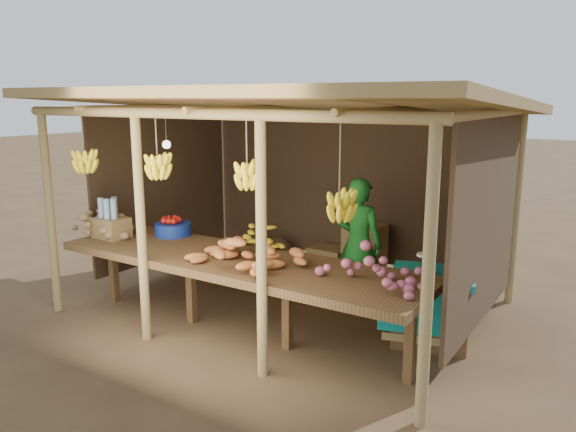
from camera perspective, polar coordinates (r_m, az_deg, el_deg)
The scene contains 13 objects.
ground at distance 6.51m, azimuth 0.00°, elevation -9.08°, with size 60.00×60.00×0.00m, color brown.
stall_structure at distance 6.00m, azimuth -0.69°, elevation 7.85°, with size 4.70×3.50×2.43m.
counter at distance 5.53m, azimuth -5.32°, elevation -4.87°, with size 3.90×1.05×0.80m.
potato_heap at distance 6.73m, azimuth -18.36°, elevation -0.28°, with size 0.92×0.55×0.36m, color #92754B, non-canonical shape.
sweet_potato_heap at distance 5.19m, azimuth -4.24°, elevation -3.22°, with size 1.03×0.62×0.36m, color #BD6930, non-canonical shape.
onion_heap at distance 4.79m, azimuth 8.42°, elevation -4.62°, with size 0.89×0.54×0.36m, color #B5586C, non-canonical shape.
banana_pile at distance 5.78m, azimuth -3.36°, elevation -1.72°, with size 0.52×0.31×0.34m, color yellow, non-canonical shape.
tomato_basin at distance 6.50m, azimuth -11.59°, elevation -1.16°, with size 0.41×0.41×0.21m.
bottle_box at distance 6.55m, azimuth -17.52°, elevation -0.62°, with size 0.37×0.29×0.45m.
vendor at distance 6.27m, azimuth 7.19°, elevation -2.85°, with size 0.54×0.36×1.49m, color #17681E.
tarp_crate at distance 5.65m, azimuth 14.29°, elevation -8.75°, with size 0.92×0.84×0.91m.
carton_stack at distance 7.30m, azimuth 6.52°, elevation -4.04°, with size 1.02×0.41×0.76m.
burlap_sacks at distance 7.86m, azimuth -1.98°, elevation -3.54°, with size 0.77×0.41×0.55m.
Camera 1 is at (3.27, -5.12, 2.33)m, focal length 35.00 mm.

